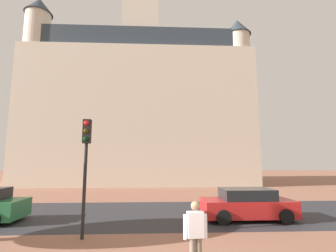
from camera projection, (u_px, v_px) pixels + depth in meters
The scene contains 6 objects.
ground_plane at pixel (165, 208), 14.46m from camera, with size 120.00×120.00×0.00m, color #93604C.
street_asphalt_strip at pixel (166, 213), 13.03m from camera, with size 120.00×7.28×0.00m, color #2D2D33.
landmark_building at pixel (140, 105), 32.33m from camera, with size 27.07×11.51×35.46m.
person_skater at pixel (195, 233), 6.13m from camera, with size 0.61×0.32×1.73m.
car_red at pixel (247, 204), 11.72m from camera, with size 4.22×2.09×1.43m.
traffic_light_pole at pixel (86, 153), 9.13m from camera, with size 0.28×0.34×4.29m.
Camera 1 is at (-0.57, -4.98, 2.73)m, focal length 26.40 mm.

